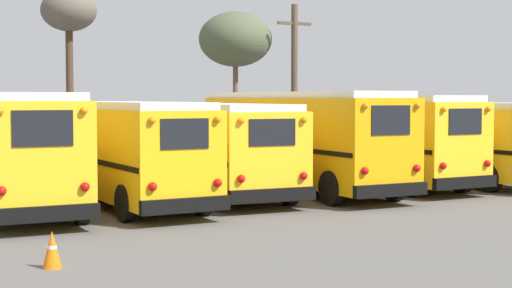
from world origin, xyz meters
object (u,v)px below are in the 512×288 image
school_bus_3 (298,137)px  school_bus_0 (7,146)px  school_bus_5 (445,138)px  bare_tree_2 (69,15)px  school_bus_1 (122,148)px  traffic_cone (52,249)px  bare_tree_1 (235,40)px  school_bus_4 (373,137)px  school_bus_2 (207,144)px  utility_pole (294,81)px

school_bus_3 → school_bus_0: bearing=-179.1°
school_bus_5 → bare_tree_2: 21.41m
school_bus_1 → school_bus_3: 6.40m
school_bus_1 → traffic_cone: 8.98m
bare_tree_1 → traffic_cone: (-13.01, -21.03, -5.64)m
school_bus_4 → school_bus_5: 3.18m
school_bus_4 → school_bus_3: bearing=-175.6°
school_bus_2 → school_bus_4: school_bus_4 is taller
school_bus_0 → school_bus_3: (9.53, 0.14, 0.04)m
school_bus_0 → utility_pole: utility_pole is taller
school_bus_1 → school_bus_3: school_bus_3 is taller
school_bus_3 → school_bus_5: school_bus_3 is taller
school_bus_0 → bare_tree_1: 18.11m
utility_pole → school_bus_2: bearing=-130.9°
bare_tree_1 → traffic_cone: bearing=-121.7°
school_bus_0 → school_bus_4: 12.72m
school_bus_3 → school_bus_5: 6.36m
utility_pole → bare_tree_1: bearing=138.6°
school_bus_0 → school_bus_3: size_ratio=1.02×
school_bus_4 → school_bus_5: bearing=-1.1°
school_bus_5 → school_bus_1: bearing=-175.9°
school_bus_2 → school_bus_3: bearing=-7.5°
school_bus_0 → school_bus_3: 9.53m
traffic_cone → bare_tree_1: bearing=58.3°
bare_tree_1 → bare_tree_2: 9.20m
school_bus_4 → utility_pole: (2.12, 9.95, 2.20)m
school_bus_0 → bare_tree_2: bearing=72.7°
school_bus_2 → bare_tree_2: 18.61m
school_bus_0 → school_bus_1: school_bus_0 is taller
school_bus_2 → school_bus_5: bearing=-1.4°
school_bus_3 → school_bus_4: size_ratio=1.10×
school_bus_5 → bare_tree_1: (-3.30, 11.99, 4.37)m
school_bus_1 → traffic_cone: size_ratio=13.84×
school_bus_4 → bare_tree_1: 12.67m
school_bus_0 → utility_pole: size_ratio=1.41×
utility_pole → bare_tree_2: bearing=139.3°
school_bus_3 → bare_tree_2: bearing=102.0°
bare_tree_1 → bare_tree_2: bare_tree_2 is taller
school_bus_0 → bare_tree_2: bare_tree_2 is taller
school_bus_5 → traffic_cone: size_ratio=14.03×
school_bus_4 → utility_pole: bearing=78.0°
bare_tree_2 → traffic_cone: bare_tree_2 is taller
bare_tree_1 → school_bus_3: bearing=-104.1°
bare_tree_2 → utility_pole: bearing=-40.7°
school_bus_0 → bare_tree_1: (12.59, 12.32, 4.22)m
school_bus_3 → bare_tree_2: 19.32m
school_bus_0 → school_bus_1: bearing=-10.5°
school_bus_0 → bare_tree_1: bearing=44.4°
school_bus_1 → school_bus_2: 3.38m
school_bus_3 → bare_tree_1: size_ratio=1.43×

